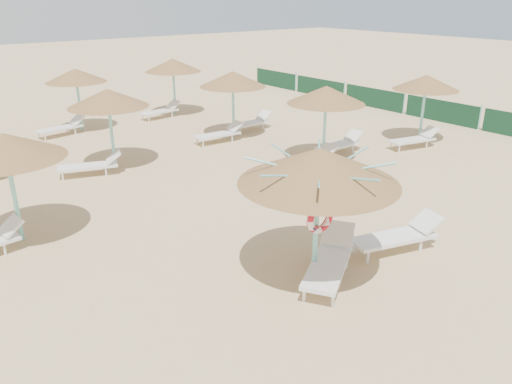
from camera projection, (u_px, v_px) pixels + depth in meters
ground at (319, 264)px, 11.13m from camera, size 120.00×120.00×0.00m
main_palapa at (319, 166)px, 9.67m from camera, size 3.21×3.21×2.88m
lounger_main_a at (330, 260)px, 10.50m from camera, size 2.33×1.84×0.85m
lounger_main_b at (399, 235)px, 11.61m from camera, size 2.29×1.24×0.80m
palapa_field at (148, 91)px, 18.31m from camera, size 18.83×13.60×2.70m
windbreak_fence at (375, 98)px, 26.25m from camera, size 0.08×19.84×1.10m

